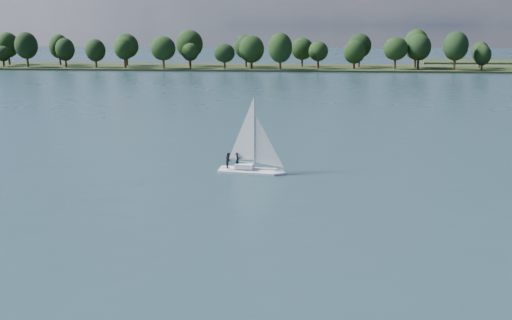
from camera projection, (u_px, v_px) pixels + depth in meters
The scene contains 4 objects.
ground at pixel (327, 105), 129.25m from camera, with size 700.00×700.00×0.00m, color #233342.
far_shore at pixel (318, 69), 237.84m from camera, with size 660.00×40.00×1.50m, color black.
sailboat at pixel (248, 151), 68.86m from camera, with size 7.75×3.07×9.93m.
treeline at pixel (327, 49), 231.46m from camera, with size 562.58×73.95×17.96m.
Camera 1 is at (-5.01, -29.58, 17.52)m, focal length 40.00 mm.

